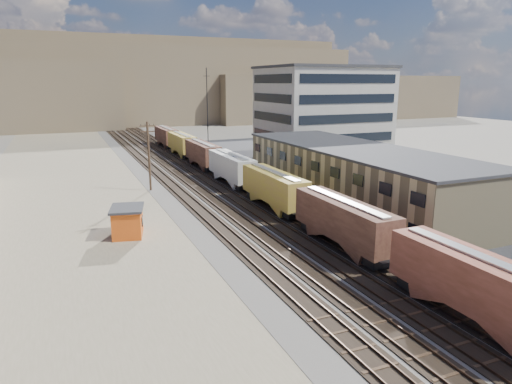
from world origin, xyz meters
name	(u,v)px	position (x,y,z in m)	size (l,w,h in m)	color
ground	(383,305)	(0.00, 0.00, 0.00)	(300.00, 300.00, 0.00)	#6B6356
ballast_bed	(193,176)	(0.00, 50.00, 0.03)	(18.00, 200.00, 0.06)	#4C4742
dirt_yard	(66,202)	(-20.00, 40.00, 0.01)	(24.00, 180.00, 0.03)	#776B51
asphalt_lot	(353,182)	(22.00, 35.00, 0.02)	(26.00, 120.00, 0.04)	#232326
rail_tracks	(189,175)	(-0.55, 50.00, 0.11)	(11.40, 200.00, 0.24)	black
freight_train	(250,176)	(3.80, 33.67, 2.79)	(3.00, 119.74, 4.46)	black
warehouse	(355,175)	(14.98, 25.00, 3.65)	(12.40, 40.40, 7.25)	tan
office_tower	(322,114)	(27.95, 54.95, 9.26)	(22.60, 18.60, 18.45)	#9E998E
utility_pole_north	(149,155)	(-8.50, 42.00, 5.30)	(2.20, 0.32, 10.00)	#382619
radio_mast	(208,116)	(6.00, 60.00, 9.12)	(1.20, 0.16, 18.00)	black
hills_north	(111,85)	(0.17, 167.92, 14.10)	(265.00, 80.00, 32.00)	brown
maintenance_shed	(128,221)	(-14.43, 22.64, 1.56)	(4.06, 4.77, 3.05)	#D75114
parked_car_blue	(321,160)	(25.86, 51.08, 0.80)	(2.67, 5.78, 1.61)	navy
parked_car_far	(327,151)	(33.69, 61.65, 0.77)	(1.81, 4.49, 1.53)	silver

